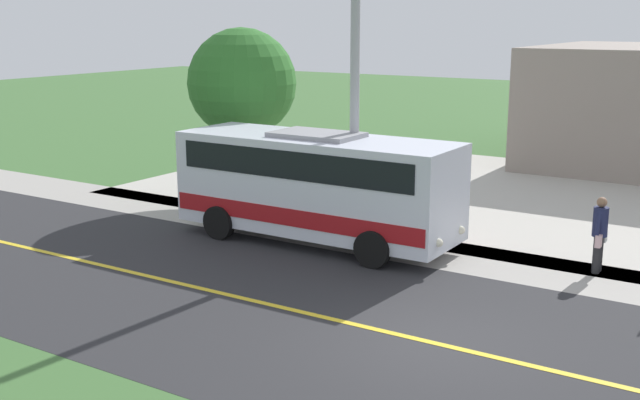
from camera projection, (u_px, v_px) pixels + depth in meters
ground_plane at (430, 342)px, 14.32m from camera, size 120.00×120.00×0.00m
road_surface at (430, 342)px, 14.32m from camera, size 8.00×100.00×0.01m
sidewalk at (523, 267)px, 18.60m from camera, size 2.40×100.00×0.01m
road_centre_line at (430, 342)px, 14.32m from camera, size 0.16×100.00×0.00m
shuttle_bus_front at (317, 182)px, 20.43m from camera, size 2.64×7.58×2.89m
pedestrian_with_bags at (600, 232)px, 18.06m from camera, size 0.72×0.34×1.78m
street_light_pole at (352, 75)px, 19.69m from camera, size 1.97×0.24×7.89m
tree_curbside at (242, 83)px, 24.75m from camera, size 3.42×3.42×5.46m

